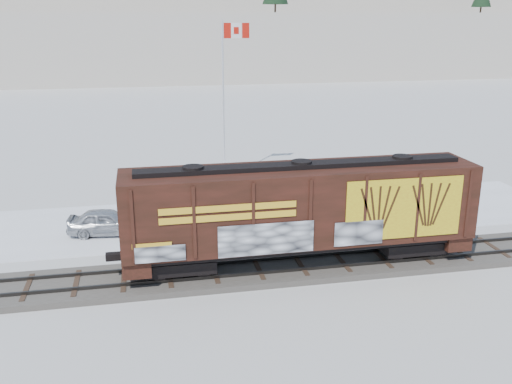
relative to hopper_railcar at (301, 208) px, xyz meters
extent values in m
plane|color=white|center=(-1.96, 0.01, -3.01)|extent=(500.00, 500.00, 0.00)
cube|color=#59544C|center=(-1.96, 0.01, -2.87)|extent=(50.00, 3.40, 0.28)
cube|color=#33302D|center=(-1.96, -0.71, -2.66)|extent=(50.00, 0.10, 0.15)
cube|color=#33302D|center=(-1.96, 0.73, -2.66)|extent=(50.00, 0.10, 0.15)
cube|color=white|center=(-1.96, 7.51, -3.00)|extent=(40.00, 8.00, 0.03)
cube|color=white|center=(-1.96, 95.01, 2.99)|extent=(360.00, 40.00, 12.00)
cube|color=white|center=(-1.96, 125.01, 8.99)|extent=(360.00, 40.00, 24.00)
cube|color=black|center=(-5.47, 0.01, -2.13)|extent=(3.00, 2.00, 0.90)
cube|color=black|center=(5.46, 0.01, -2.13)|extent=(3.00, 2.00, 0.90)
cylinder|color=black|center=(-6.42, -0.77, -2.13)|extent=(0.90, 0.12, 0.90)
cube|color=black|center=(0.00, 0.01, -1.61)|extent=(15.88, 2.40, 0.25)
cube|color=#3C1710|center=(0.00, 0.01, 0.21)|extent=(15.88, 3.00, 3.38)
cube|color=black|center=(0.00, 0.01, 2.00)|extent=(14.61, 0.90, 0.20)
cube|color=yellow|center=(4.28, -1.53, 0.21)|extent=(5.40, 0.03, 2.74)
cube|color=gold|center=(-3.50, -1.53, 0.56)|extent=(5.72, 0.02, 0.70)
cube|color=white|center=(-1.91, -1.54, -0.73)|extent=(4.13, 0.03, 1.40)
cylinder|color=silver|center=(-1.15, 15.79, -2.91)|extent=(0.90, 0.90, 0.20)
cylinder|color=silver|center=(-1.15, 15.79, 2.53)|extent=(0.14, 0.14, 11.08)
cube|color=red|center=(-0.80, 15.79, 7.37)|extent=(0.50, 0.07, 1.00)
cube|color=white|center=(-0.20, 15.79, 7.37)|extent=(0.70, 0.09, 1.00)
cube|color=red|center=(0.45, 15.79, 7.37)|extent=(0.50, 0.07, 1.00)
imported|color=#B4B6BC|center=(-8.92, 6.37, -2.28)|extent=(4.31, 2.16, 1.41)
imported|color=white|center=(-2.44, 8.30, -2.30)|extent=(4.33, 2.06, 1.37)
imported|color=black|center=(4.30, 7.51, -2.22)|extent=(5.69, 4.02, 1.53)
camera|label=1|loc=(-6.79, -23.39, 8.24)|focal=40.00mm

